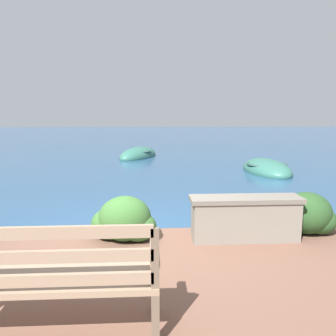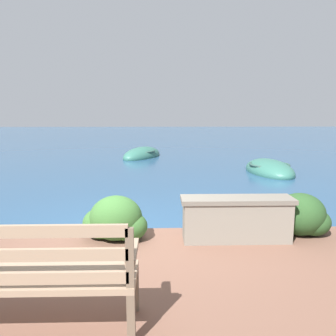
{
  "view_description": "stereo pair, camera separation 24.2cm",
  "coord_description": "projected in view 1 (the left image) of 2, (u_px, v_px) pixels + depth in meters",
  "views": [
    {
      "loc": [
        0.23,
        -4.63,
        1.92
      ],
      "look_at": [
        0.7,
        3.77,
        0.48
      ],
      "focal_mm": 35.0,
      "sensor_mm": 36.0,
      "label": 1
    },
    {
      "loc": [
        0.48,
        -4.64,
        1.92
      ],
      "look_at": [
        0.7,
        3.77,
        0.48
      ],
      "focal_mm": 35.0,
      "sensor_mm": 36.0,
      "label": 2
    }
  ],
  "objects": [
    {
      "name": "rowboat_nearest",
      "position": [
        266.0,
        170.0,
        10.63
      ],
      "size": [
        1.47,
        2.58,
        0.75
      ],
      "rotation": [
        0.0,
        0.0,
        4.8
      ],
      "color": "#336B5B",
      "rests_on": "ground_plane"
    },
    {
      "name": "stone_wall",
      "position": [
        245.0,
        218.0,
        4.38
      ],
      "size": [
        1.48,
        0.39,
        0.59
      ],
      "color": "gray",
      "rests_on": "patio_terrace"
    },
    {
      "name": "rowboat_mid",
      "position": [
        138.0,
        156.0,
        14.09
      ],
      "size": [
        2.11,
        2.71,
        0.78
      ],
      "rotation": [
        0.0,
        0.0,
        4.23
      ],
      "color": "#336B5B",
      "rests_on": "ground_plane"
    },
    {
      "name": "hedge_clump_left",
      "position": [
        124.0,
        221.0,
        4.38
      ],
      "size": [
        0.88,
        0.64,
        0.6
      ],
      "color": "#38662D",
      "rests_on": "patio_terrace"
    },
    {
      "name": "hedge_clump_centre",
      "position": [
        305.0,
        215.0,
        4.63
      ],
      "size": [
        0.87,
        0.62,
        0.59
      ],
      "color": "#284C23",
      "rests_on": "patio_terrace"
    },
    {
      "name": "park_bench",
      "position": [
        57.0,
        275.0,
        2.46
      ],
      "size": [
        1.55,
        0.48,
        0.93
      ],
      "rotation": [
        0.0,
        0.0,
        0.09
      ],
      "color": "brown",
      "rests_on": "patio_terrace"
    },
    {
      "name": "ground_plane",
      "position": [
        135.0,
        243.0,
        4.87
      ],
      "size": [
        80.0,
        80.0,
        0.0
      ],
      "color": "navy"
    }
  ]
}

